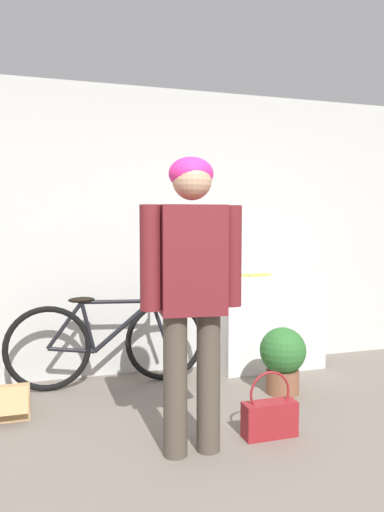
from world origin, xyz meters
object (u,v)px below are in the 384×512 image
person (192,276)px  banana (256,275)px  bicycle (108,342)px  handbag (270,416)px  potted_plant (283,357)px

person → banana: 1.83m
bicycle → handbag: 1.60m
person → handbag: size_ratio=4.08×
person → handbag: 1.09m
banana → handbag: (-0.54, -1.40, -0.76)m
person → banana: bearing=59.3°
bicycle → handbag: bearing=-56.6°
bicycle → banana: 1.49m
bicycle → banana: size_ratio=5.06×
banana → handbag: banana is taller
potted_plant → handbag: bearing=-123.5°
person → potted_plant: size_ratio=3.30×
person → potted_plant: (1.02, 0.77, -0.77)m
bicycle → banana: banana is taller
handbag → bicycle: bearing=122.4°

